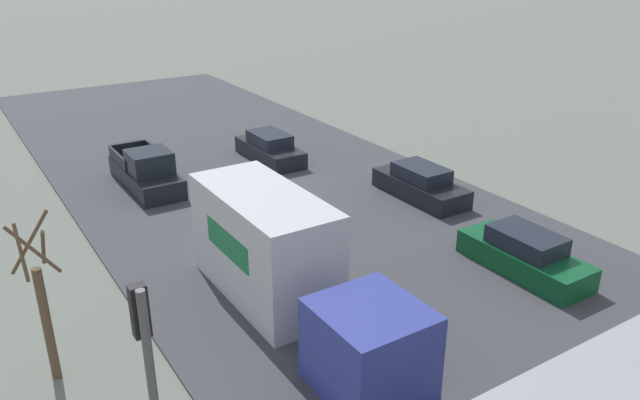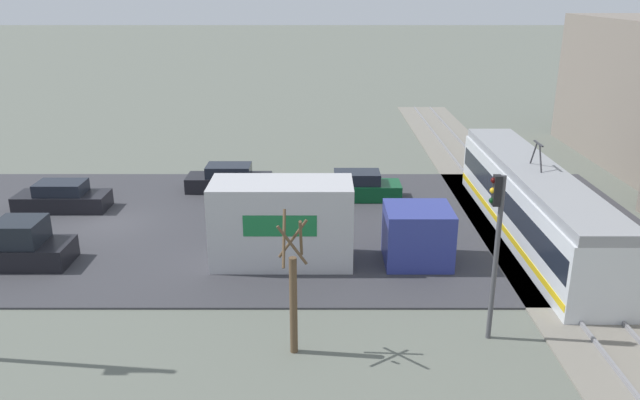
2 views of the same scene
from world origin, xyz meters
The scene contains 11 objects.
ground_plane centered at (0.00, 0.00, 0.00)m, with size 320.00×320.00×0.00m, color #60665B.
road_surface centered at (0.00, 0.00, 0.04)m, with size 16.58×51.82×0.08m.
rail_bed centered at (0.00, 19.75, 0.05)m, with size 60.69×4.40×0.22m.
light_rail_tram centered at (1.52, 19.75, 1.64)m, with size 15.87×2.61×4.35m.
box_truck centered at (4.35, 10.03, 1.67)m, with size 2.53×9.73×3.45m.
pickup_truck centered at (4.57, -2.55, 0.80)m, with size 1.95×5.36×1.90m.
sedan_car_0 centered at (-5.23, 5.16, 0.68)m, with size 1.81×4.67×1.45m.
sedan_car_1 centered at (-3.78, 12.20, 0.69)m, with size 1.78×4.68×1.48m.
sedan_car_2 centered at (-2.03, -2.89, 0.68)m, with size 1.81×4.59×1.45m.
traffic_light_pole centered at (10.13, 15.67, 3.57)m, with size 0.28×0.47×5.54m.
street_tree centered at (10.96, 9.42, 2.10)m, with size 1.09×0.91×4.61m.
Camera 2 is at (27.95, 10.24, 10.91)m, focal length 35.00 mm.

